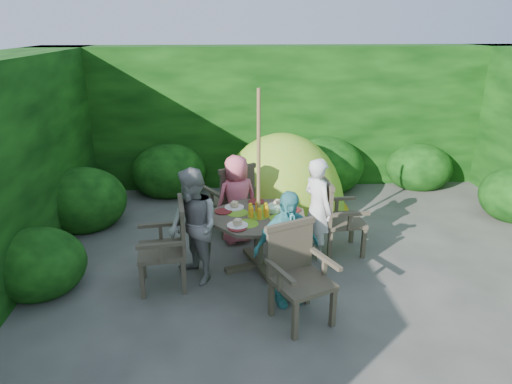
{
  "coord_description": "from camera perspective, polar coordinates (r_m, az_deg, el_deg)",
  "views": [
    {
      "loc": [
        -1.24,
        -4.5,
        2.84
      ],
      "look_at": [
        -0.83,
        0.91,
        0.85
      ],
      "focal_mm": 32.0,
      "sensor_mm": 36.0,
      "label": 1
    }
  ],
  "objects": [
    {
      "name": "hedge_enclosure",
      "position": [
        6.17,
        7.39,
        5.03
      ],
      "size": [
        9.0,
        9.0,
        2.5
      ],
      "color": "black",
      "rests_on": "ground"
    },
    {
      "name": "dome_tent",
      "position": [
        7.51,
        3.15,
        -2.12
      ],
      "size": [
        2.55,
        2.55,
        2.51
      ],
      "rotation": [
        0.0,
        0.0,
        -0.28
      ],
      "color": "#94B723",
      "rests_on": "ground"
    },
    {
      "name": "child_back",
      "position": [
        6.2,
        -2.41,
        -0.93
      ],
      "size": [
        0.71,
        0.6,
        1.23
      ],
      "primitive_type": "imported",
      "rotation": [
        0.0,
        0.0,
        3.55
      ],
      "color": "#E96075",
      "rests_on": "ground"
    },
    {
      "name": "ground",
      "position": [
        5.47,
        9.59,
        -11.5
      ],
      "size": [
        60.0,
        60.0,
        0.0
      ],
      "primitive_type": "plane",
      "color": "#43413B",
      "rests_on": "ground"
    },
    {
      "name": "child_right",
      "position": [
        5.81,
        7.68,
        -2.11
      ],
      "size": [
        0.49,
        0.57,
        1.32
      ],
      "primitive_type": "imported",
      "rotation": [
        0.0,
        0.0,
        2.02
      ],
      "color": "silver",
      "rests_on": "ground"
    },
    {
      "name": "parasol_pole",
      "position": [
        5.33,
        0.33,
        1.05
      ],
      "size": [
        0.05,
        0.05,
        2.2
      ],
      "primitive_type": "cylinder",
      "rotation": [
        0.0,
        0.0,
        0.3
      ],
      "color": "brown",
      "rests_on": "ground"
    },
    {
      "name": "child_front",
      "position": [
        4.83,
        3.85,
        -7.04
      ],
      "size": [
        0.81,
        0.53,
        1.28
      ],
      "primitive_type": "imported",
      "rotation": [
        0.0,
        0.0,
        0.32
      ],
      "color": "teal",
      "rests_on": "ground"
    },
    {
      "name": "garden_chair_left",
      "position": [
        5.26,
        -10.84,
        -6.4
      ],
      "size": [
        0.59,
        0.65,
        0.98
      ],
      "rotation": [
        0.0,
        0.0,
        -1.45
      ],
      "color": "#3A3326",
      "rests_on": "ground"
    },
    {
      "name": "garden_chair_back",
      "position": [
        6.49,
        -3.07,
        -0.72
      ],
      "size": [
        0.78,
        0.76,
        1.0
      ],
      "rotation": [
        0.0,
        0.0,
        3.68
      ],
      "color": "#3A3326",
      "rests_on": "ground"
    },
    {
      "name": "child_left",
      "position": [
        5.26,
        -7.83,
        -4.33
      ],
      "size": [
        0.79,
        0.83,
        1.36
      ],
      "primitive_type": "imported",
      "rotation": [
        0.0,
        0.0,
        -1.01
      ],
      "color": "gray",
      "rests_on": "ground"
    },
    {
      "name": "garden_chair_front",
      "position": [
        4.65,
        5.25,
        -9.95
      ],
      "size": [
        0.74,
        0.7,
        0.97
      ],
      "rotation": [
        0.0,
        0.0,
        0.42
      ],
      "color": "#3A3326",
      "rests_on": "ground"
    },
    {
      "name": "garden_chair_right",
      "position": [
        6.02,
        10.01,
        -2.91
      ],
      "size": [
        0.56,
        0.61,
        0.97
      ],
      "rotation": [
        0.0,
        0.0,
        1.64
      ],
      "color": "#3A3326",
      "rests_on": "ground"
    },
    {
      "name": "patio_table",
      "position": [
        5.52,
        0.35,
        -4.0
      ],
      "size": [
        1.49,
        1.49,
        0.83
      ],
      "rotation": [
        0.0,
        0.0,
        0.3
      ],
      "color": "#3A3326",
      "rests_on": "ground"
    }
  ]
}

